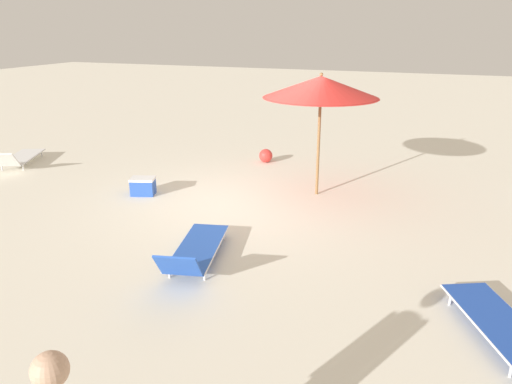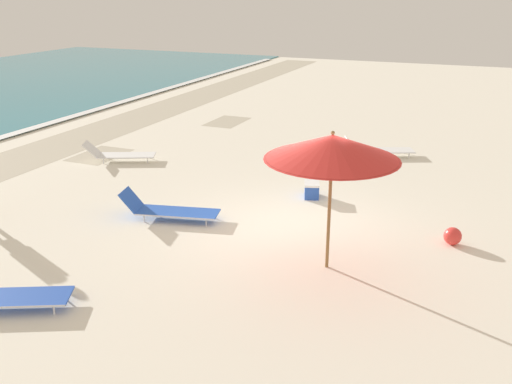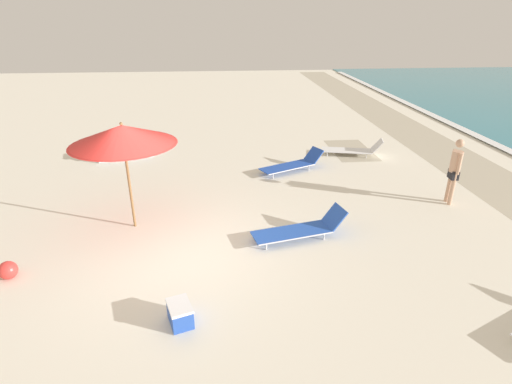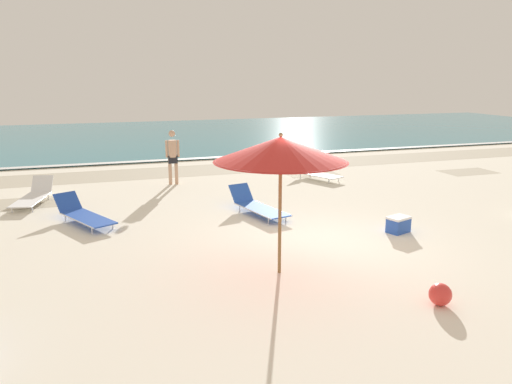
{
  "view_description": "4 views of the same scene",
  "coord_description": "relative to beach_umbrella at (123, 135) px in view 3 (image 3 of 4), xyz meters",
  "views": [
    {
      "loc": [
        -3.57,
        8.83,
        3.44
      ],
      "look_at": [
        -0.68,
        1.4,
        0.74
      ],
      "focal_mm": 35.0,
      "sensor_mm": 36.0,
      "label": 1
    },
    {
      "loc": [
        -10.2,
        -3.38,
        4.77
      ],
      "look_at": [
        0.02,
        0.9,
        0.8
      ],
      "focal_mm": 40.0,
      "sensor_mm": 36.0,
      "label": 2
    },
    {
      "loc": [
        7.47,
        1.15,
        4.62
      ],
      "look_at": [
        -0.48,
        1.86,
        1.07
      ],
      "focal_mm": 28.0,
      "sensor_mm": 36.0,
      "label": 3
    },
    {
      "loc": [
        -4.22,
        -8.86,
        3.47
      ],
      "look_at": [
        -0.89,
        1.08,
        1.02
      ],
      "focal_mm": 35.0,
      "sensor_mm": 36.0,
      "label": 4
    }
  ],
  "objects": [
    {
      "name": "beach_ball",
      "position": [
        1.89,
        -2.01,
        -2.06
      ],
      "size": [
        0.35,
        0.35,
        0.35
      ],
      "color": "red",
      "rests_on": "ground_plane"
    },
    {
      "name": "lounger_stack",
      "position": [
        -5.16,
        -1.28,
        -1.99
      ],
      "size": [
        1.12,
        2.0,
        0.49
      ],
      "rotation": [
        0.0,
        0.0,
        0.28
      ],
      "color": "blue",
      "rests_on": "ground_plane"
    },
    {
      "name": "sun_lounger_under_umbrella",
      "position": [
        -3.35,
        4.39,
        -2.02
      ],
      "size": [
        1.49,
        2.21,
        0.59
      ],
      "rotation": [
        0.0,
        0.0,
        0.45
      ],
      "color": "blue",
      "rests_on": "ground_plane"
    },
    {
      "name": "beach_umbrella",
      "position": [
        0.0,
        0.0,
        0.0
      ],
      "size": [
        2.33,
        2.33,
        2.53
      ],
      "color": "olive",
      "rests_on": "ground_plane"
    },
    {
      "name": "sun_lounger_beside_umbrella",
      "position": [
        0.88,
        3.84,
        -2.02
      ],
      "size": [
        1.08,
        2.21,
        0.61
      ],
      "rotation": [
        0.0,
        0.0,
        0.23
      ],
      "color": "blue",
      "rests_on": "ground_plane"
    },
    {
      "name": "cooler_box",
      "position": [
        3.41,
        1.36,
        -2.05
      ],
      "size": [
        0.59,
        0.49,
        0.37
      ],
      "rotation": [
        0.0,
        0.0,
        3.46
      ],
      "color": "blue",
      "rests_on": "ground_plane"
    },
    {
      "name": "ground_plane",
      "position": [
        1.14,
        0.99,
        -2.32
      ],
      "size": [
        60.0,
        60.0,
        0.16
      ],
      "color": "silver"
    },
    {
      "name": "beachgoer_wading_adult",
      "position": [
        -0.57,
        8.13,
        -1.24
      ],
      "size": [
        0.45,
        0.27,
        1.76
      ],
      "rotation": [
        0.0,
        0.0,
        3.04
      ],
      "color": "tan",
      "rests_on": "ground_plane"
    },
    {
      "name": "sun_lounger_near_water_left",
      "position": [
        -4.68,
        6.8,
        -2.02
      ],
      "size": [
        1.06,
        2.18,
        0.61
      ],
      "rotation": [
        0.0,
        0.0,
        -0.23
      ],
      "color": "white",
      "rests_on": "ground_plane"
    }
  ]
}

